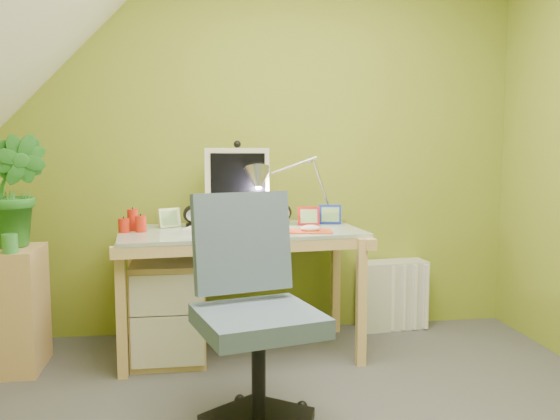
{
  "coord_description": "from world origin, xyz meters",
  "views": [
    {
      "loc": [
        -0.45,
        -2.15,
        1.21
      ],
      "look_at": [
        0.0,
        1.0,
        0.85
      ],
      "focal_mm": 38.0,
      "sensor_mm": 36.0,
      "label": 1
    }
  ],
  "objects": [
    {
      "name": "potted_plant",
      "position": [
        -1.4,
        1.15,
        0.96
      ],
      "size": [
        0.34,
        0.28,
        0.6
      ],
      "primitive_type": "imported",
      "rotation": [
        0.0,
        0.0,
        -0.05
      ],
      "color": "#297727",
      "rests_on": "side_ledge"
    },
    {
      "name": "desk_lamp",
      "position": [
        0.25,
        1.36,
        1.02
      ],
      "size": [
        0.56,
        0.26,
        0.59
      ],
      "primitive_type": null,
      "rotation": [
        0.0,
        0.0,
        0.04
      ],
      "color": "silver",
      "rests_on": "desk"
    },
    {
      "name": "monitor",
      "position": [
        -0.2,
        1.36,
        1.01
      ],
      "size": [
        0.45,
        0.3,
        0.57
      ],
      "primitive_type": null,
      "rotation": [
        0.0,
        0.0,
        -0.16
      ],
      "color": "beige",
      "rests_on": "desk"
    },
    {
      "name": "candle_cluster",
      "position": [
        -0.8,
        1.19,
        0.78
      ],
      "size": [
        0.18,
        0.16,
        0.12
      ],
      "primitive_type": null,
      "rotation": [
        0.0,
        0.0,
        -0.16
      ],
      "color": "red",
      "rests_on": "desk"
    },
    {
      "name": "speaker_left",
      "position": [
        -0.47,
        1.34,
        0.79
      ],
      "size": [
        0.12,
        0.12,
        0.13
      ],
      "primitive_type": null,
      "rotation": [
        0.0,
        0.0,
        0.17
      ],
      "color": "black",
      "rests_on": "desk"
    },
    {
      "name": "keyboard",
      "position": [
        -0.28,
        1.04,
        0.73
      ],
      "size": [
        0.51,
        0.32,
        0.02
      ],
      "primitive_type": "cube",
      "rotation": [
        0.0,
        0.0,
        -0.38
      ],
      "color": "white",
      "rests_on": "desk"
    },
    {
      "name": "amber_tumbler",
      "position": [
        -0.02,
        1.1,
        0.77
      ],
      "size": [
        0.07,
        0.07,
        0.09
      ],
      "primitive_type": "cylinder",
      "rotation": [
        0.0,
        0.0,
        0.05
      ],
      "color": "#963015",
      "rests_on": "desk"
    },
    {
      "name": "desk",
      "position": [
        -0.2,
        1.18,
        0.36
      ],
      "size": [
        1.41,
        0.8,
        0.72
      ],
      "primitive_type": null,
      "rotation": [
        0.0,
        0.0,
        0.1
      ],
      "color": "tan",
      "rests_on": "floor"
    },
    {
      "name": "green_cup",
      "position": [
        -1.38,
        0.95,
        0.71
      ],
      "size": [
        0.09,
        0.09,
        0.1
      ],
      "primitive_type": "cylinder",
      "rotation": [
        0.0,
        0.0,
        -0.23
      ],
      "color": "#398B40",
      "rests_on": "side_ledge"
    },
    {
      "name": "mouse",
      "position": [
        0.18,
        1.04,
        0.74
      ],
      "size": [
        0.12,
        0.09,
        0.04
      ],
      "primitive_type": "ellipsoid",
      "rotation": [
        0.0,
        0.0,
        -0.14
      ],
      "color": "white",
      "rests_on": "mousepad"
    },
    {
      "name": "mousepad",
      "position": [
        0.18,
        1.04,
        0.72
      ],
      "size": [
        0.26,
        0.2,
        0.01
      ],
      "primitive_type": "cube",
      "rotation": [
        0.0,
        0.0,
        -0.14
      ],
      "color": "#C8421F",
      "rests_on": "desk"
    },
    {
      "name": "photo_frame_blue",
      "position": [
        0.36,
        1.34,
        0.78
      ],
      "size": [
        0.14,
        0.05,
        0.12
      ],
      "primitive_type": "cube",
      "rotation": [
        0.0,
        0.0,
        -0.23
      ],
      "color": "navy",
      "rests_on": "desk"
    },
    {
      "name": "photo_frame_green",
      "position": [
        -0.6,
        1.32,
        0.78
      ],
      "size": [
        0.12,
        0.08,
        0.11
      ],
      "primitive_type": "cube",
      "rotation": [
        0.0,
        0.0,
        0.48
      ],
      "color": "#B3C788",
      "rests_on": "desk"
    },
    {
      "name": "photo_frame_red",
      "position": [
        0.22,
        1.3,
        0.78
      ],
      "size": [
        0.13,
        0.04,
        0.11
      ],
      "primitive_type": "cube",
      "rotation": [
        0.0,
        0.0,
        -0.14
      ],
      "color": "#AA1214",
      "rests_on": "desk"
    },
    {
      "name": "task_chair",
      "position": [
        -0.2,
        0.23,
        0.49
      ],
      "size": [
        0.67,
        0.67,
        0.99
      ],
      "primitive_type": null,
      "rotation": [
        0.0,
        0.0,
        0.26
      ],
      "color": "#475974",
      "rests_on": "floor"
    },
    {
      "name": "speaker_right",
      "position": [
        0.07,
        1.34,
        0.79
      ],
      "size": [
        0.13,
        0.13,
        0.13
      ],
      "primitive_type": null,
      "rotation": [
        0.0,
        0.0,
        0.25
      ],
      "color": "black",
      "rests_on": "desk"
    },
    {
      "name": "wall_back",
      "position": [
        0.0,
        1.6,
        1.2
      ],
      "size": [
        3.2,
        0.01,
        2.4
      ],
      "primitive_type": "cube",
      "color": "olive",
      "rests_on": "floor"
    },
    {
      "name": "radiator",
      "position": [
        0.81,
        1.5,
        0.22
      ],
      "size": [
        0.46,
        0.23,
        0.44
      ],
      "primitive_type": "cube",
      "rotation": [
        0.0,
        0.0,
        0.12
      ],
      "color": "silver",
      "rests_on": "floor"
    },
    {
      "name": "side_ledge",
      "position": [
        -1.4,
        1.1,
        0.33
      ],
      "size": [
        0.24,
        0.38,
        0.66
      ],
      "primitive_type": "cube",
      "color": "tan",
      "rests_on": "floor"
    }
  ]
}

